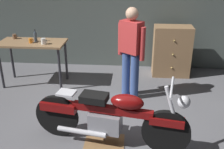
% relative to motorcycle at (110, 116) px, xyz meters
% --- Properties ---
extents(ground_plane, '(12.00, 12.00, 0.00)m').
position_rel_motorcycle_xyz_m(ground_plane, '(-0.06, 0.25, -0.45)').
color(ground_plane, slate).
extents(back_wall, '(8.00, 0.12, 3.10)m').
position_rel_motorcycle_xyz_m(back_wall, '(-0.06, 3.05, 1.10)').
color(back_wall, '#56605B').
rests_on(back_wall, ground_plane).
extents(workbench, '(1.30, 0.64, 0.90)m').
position_rel_motorcycle_xyz_m(workbench, '(-1.70, 1.85, 0.34)').
color(workbench, '#99724C').
rests_on(workbench, ground_plane).
extents(motorcycle, '(2.17, 0.70, 1.00)m').
position_rel_motorcycle_xyz_m(motorcycle, '(0.00, 0.00, 0.00)').
color(motorcycle, black).
rests_on(motorcycle, ground_plane).
extents(person_standing, '(0.47, 0.40, 1.67)m').
position_rel_motorcycle_xyz_m(person_standing, '(0.25, 1.43, 0.48)').
color(person_standing, '#3A5393').
rests_on(person_standing, ground_plane).
extents(wooden_dresser, '(0.80, 0.47, 1.10)m').
position_rel_motorcycle_xyz_m(wooden_dresser, '(1.13, 2.55, 0.10)').
color(wooden_dresser, '#99724C').
rests_on(wooden_dresser, ground_plane).
extents(drip_tray, '(0.56, 0.40, 0.01)m').
position_rel_motorcycle_xyz_m(drip_tray, '(-0.08, 0.01, -0.44)').
color(drip_tray, olive).
rests_on(drip_tray, ground_plane).
extents(mug_white_ceramic, '(0.13, 0.09, 0.11)m').
position_rel_motorcycle_xyz_m(mug_white_ceramic, '(-1.42, 1.72, 0.51)').
color(mug_white_ceramic, white).
rests_on(mug_white_ceramic, workbench).
extents(mug_brown_stoneware, '(0.11, 0.08, 0.10)m').
position_rel_motorcycle_xyz_m(mug_brown_stoneware, '(-2.13, 2.04, 0.50)').
color(mug_brown_stoneware, brown).
rests_on(mug_brown_stoneware, workbench).
extents(mug_orange_travel, '(0.11, 0.07, 0.09)m').
position_rel_motorcycle_xyz_m(mug_orange_travel, '(-1.69, 1.78, 0.50)').
color(mug_orange_travel, orange).
rests_on(mug_orange_travel, workbench).
extents(bottle, '(0.06, 0.06, 0.24)m').
position_rel_motorcycle_xyz_m(bottle, '(-1.63, 1.88, 0.55)').
color(bottle, '#3F4C59').
rests_on(bottle, workbench).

